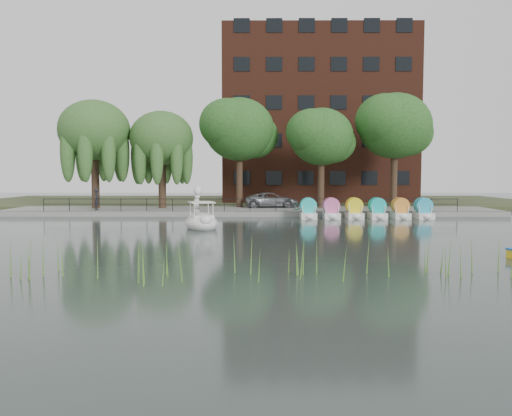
{
  "coord_description": "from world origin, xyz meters",
  "views": [
    {
      "loc": [
        0.63,
        -25.17,
        3.34
      ],
      "look_at": [
        0.5,
        4.0,
        1.3
      ],
      "focal_mm": 35.0,
      "sensor_mm": 36.0,
      "label": 1
    }
  ],
  "objects_px": {
    "swan_boat": "(201,219)",
    "pedestrian": "(97,198)",
    "bicycle": "(303,204)",
    "minivan": "(272,199)"
  },
  "relations": [
    {
      "from": "pedestrian",
      "to": "bicycle",
      "type": "bearing_deg",
      "value": -102.81
    },
    {
      "from": "pedestrian",
      "to": "swan_boat",
      "type": "relative_size",
      "value": 0.57
    },
    {
      "from": "bicycle",
      "to": "swan_boat",
      "type": "height_order",
      "value": "swan_boat"
    },
    {
      "from": "swan_boat",
      "to": "pedestrian",
      "type": "bearing_deg",
      "value": 116.18
    },
    {
      "from": "bicycle",
      "to": "pedestrian",
      "type": "height_order",
      "value": "pedestrian"
    },
    {
      "from": "pedestrian",
      "to": "swan_boat",
      "type": "height_order",
      "value": "swan_boat"
    },
    {
      "from": "minivan",
      "to": "pedestrian",
      "type": "relative_size",
      "value": 2.66
    },
    {
      "from": "minivan",
      "to": "bicycle",
      "type": "height_order",
      "value": "minivan"
    },
    {
      "from": "bicycle",
      "to": "pedestrian",
      "type": "xyz_separation_m",
      "value": [
        -16.44,
        -0.49,
        0.49
      ]
    },
    {
      "from": "minivan",
      "to": "bicycle",
      "type": "relative_size",
      "value": 3.06
    }
  ]
}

